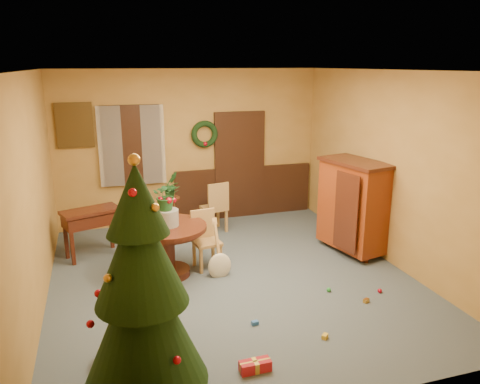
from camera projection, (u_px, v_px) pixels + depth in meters
name	position (u px, v px, depth m)	size (l,w,h in m)	color
room_envelope	(203.00, 164.00, 8.98)	(5.50, 5.50, 5.50)	#374551
dining_table	(168.00, 241.00, 6.69)	(1.11, 1.11, 0.77)	black
urn	(167.00, 218.00, 6.60)	(0.32, 0.32, 0.23)	slate
centerpiece_plant	(166.00, 195.00, 6.51)	(0.38, 0.33, 0.42)	#1E4C23
chair_near	(205.00, 237.00, 7.02)	(0.43, 0.43, 0.88)	olive
chair_far	(216.00, 205.00, 8.46)	(0.49, 0.49, 0.94)	olive
guitar	(219.00, 250.00, 6.68)	(0.34, 0.16, 0.81)	beige
plant_stand	(172.00, 214.00, 8.06)	(0.30, 0.30, 0.77)	black
stand_plant	(171.00, 185.00, 7.93)	(0.25, 0.20, 0.46)	#19471E
christmas_tree	(142.00, 291.00, 4.02)	(1.11, 1.11, 2.30)	#382111
writing_desk	(91.00, 221.00, 7.36)	(0.97, 0.70, 0.78)	black
sideboard	(353.00, 204.00, 7.49)	(0.86, 1.29, 1.52)	#571F09
gift_a	(113.00, 355.00, 4.84)	(0.32, 0.26, 0.16)	brown
gift_b	(150.00, 348.00, 4.90)	(0.26, 0.26, 0.21)	maroon
gift_c	(135.00, 346.00, 5.00)	(0.28, 0.29, 0.13)	brown
gift_d	(255.00, 366.00, 4.69)	(0.32, 0.14, 0.11)	maroon
toy_a	(255.00, 323.00, 5.52)	(0.08, 0.05, 0.05)	#295DB4
toy_b	(329.00, 290.00, 6.32)	(0.06, 0.06, 0.06)	green
toy_c	(325.00, 336.00, 5.25)	(0.08, 0.05, 0.05)	gold
toy_d	(380.00, 291.00, 6.29)	(0.06, 0.06, 0.06)	#AF0B1D
toy_e	(366.00, 301.00, 6.04)	(0.08, 0.05, 0.05)	gold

